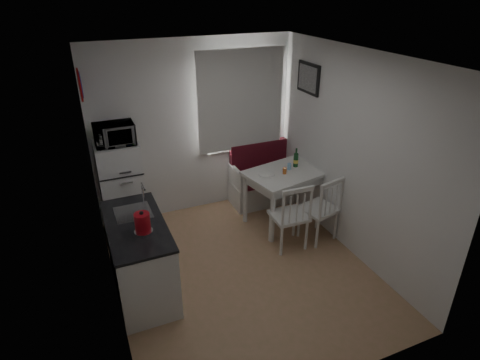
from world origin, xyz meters
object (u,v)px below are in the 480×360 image
Objects in this scene: bench at (271,181)px; fridge at (122,191)px; chair_right at (324,204)px; kettle at (143,223)px; chair_left at (293,211)px; dining_table at (286,177)px; kitchen_counter at (140,257)px; wine_bottle at (296,158)px; microwave at (114,134)px.

fridge is at bearing -177.29° from bench.
kettle is (-2.40, -0.22, 0.43)m from chair_right.
bench is 2.50× the size of chair_right.
chair_left is at bearing -32.54° from fridge.
chair_right is (0.21, -0.67, -0.13)m from dining_table.
kettle is at bearing -77.81° from kitchen_counter.
chair_right is 2.74m from fridge.
kettle reaches higher than wine_bottle.
wine_bottle is at bearing -83.10° from bench.
dining_table is 2.41m from microwave.
wine_bottle is (0.21, 0.10, 0.23)m from dining_table.
kitchen_counter is 1.27m from fridge.
bench is 0.82m from dining_table.
wine_bottle is (2.43, -0.48, 0.27)m from fridge.
bench is 2.39m from fridge.
kettle is (0.03, -1.47, 0.34)m from fridge.
wine_bottle reaches higher than chair_left.
kettle is 2.60m from wine_bottle.
dining_table is 0.72m from chair_right.
chair_left is 1.04× the size of microwave.
kettle is at bearing -157.60° from wine_bottle.
dining_table is 2.36× the size of chair_left.
kitchen_counter reaches higher than chair_left.
bench reaches higher than chair_left.
chair_right is at bearing 5.23° from kettle.
dining_table is at bearing 16.46° from kitchen_counter.
chair_left is 0.97m from wine_bottle.
kettle reaches higher than dining_table.
kitchen_counter is 0.95× the size of fridge.
bench is at bearing 2.71° from fridge.
kitchen_counter is 1.08× the size of dining_table.
kitchen_counter is 1.60m from microwave.
wine_bottle is at bearing 61.02° from chair_left.
wine_bottle reaches higher than dining_table.
microwave is at bearing 154.84° from dining_table.
chair_right is at bearing -90.00° from wine_bottle.
dining_table is (2.23, 0.66, 0.27)m from kitchen_counter.
bench is at bearing 29.69° from kitchen_counter.
wine_bottle is at bearing 22.40° from kettle.
wine_bottle is (2.45, 0.76, 0.51)m from kitchen_counter.
dining_table is at bearing -14.77° from fridge.
chair_left is 2.48m from microwave.
fridge is at bearing 91.17° from kettle.
kettle reaches higher than bench.
microwave is at bearing -176.08° from bench.
bench is at bearing 34.25° from kettle.
microwave is (-1.97, 1.20, 0.92)m from chair_left.
kitchen_counter is at bearing 166.25° from chair_right.
kettle is at bearing -88.79° from microwave.
fridge is 2.49m from wine_bottle.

